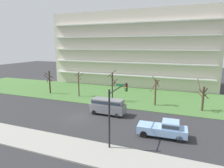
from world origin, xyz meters
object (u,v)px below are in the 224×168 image
at_px(tree_center, 113,86).
at_px(tree_far_right, 203,97).
at_px(tree_far_left, 49,81).
at_px(traffic_signal_mast, 116,103).
at_px(tree_right, 155,91).
at_px(tree_left, 79,83).
at_px(van_gray_center_left, 108,105).
at_px(pickup_blue_near_left, 164,128).

bearing_deg(tree_center, tree_far_right, 0.55).
bearing_deg(tree_far_left, traffic_signal_mast, -35.31).
distance_m(tree_center, tree_right, 7.65).
xyz_separation_m(tree_far_left, tree_right, (22.23, -0.35, -0.05)).
height_order(tree_right, tree_far_right, tree_right).
distance_m(tree_far_left, tree_center, 14.62).
distance_m(tree_left, traffic_signal_mast, 19.86).
relative_size(tree_left, tree_right, 0.97).
relative_size(tree_center, van_gray_center_left, 1.10).
xyz_separation_m(tree_far_right, van_gray_center_left, (-13.14, -6.73, -0.94)).
bearing_deg(pickup_blue_near_left, van_gray_center_left, 149.87).
height_order(tree_center, traffic_signal_mast, traffic_signal_mast).
bearing_deg(tree_far_right, tree_far_left, 178.82).
bearing_deg(tree_far_right, van_gray_center_left, -152.89).
xyz_separation_m(tree_far_left, van_gray_center_left, (16.40, -7.33, -1.25)).
bearing_deg(pickup_blue_near_left, tree_left, 143.55).
xyz_separation_m(tree_right, tree_far_right, (7.30, -0.26, -0.27)).
relative_size(tree_far_left, tree_right, 0.94).
distance_m(tree_right, van_gray_center_left, 9.19).
bearing_deg(tree_right, tree_far_right, -2.07).
bearing_deg(tree_far_right, pickup_blue_near_left, -111.55).
xyz_separation_m(tree_right, traffic_signal_mast, (-1.87, -14.08, 1.59)).
height_order(tree_far_left, van_gray_center_left, tree_far_left).
bearing_deg(tree_far_left, tree_left, 1.60).
height_order(tree_left, tree_center, tree_center).
bearing_deg(van_gray_center_left, tree_far_left, -23.50).
relative_size(tree_left, pickup_blue_near_left, 0.92).
xyz_separation_m(tree_far_left, traffic_signal_mast, (20.36, -14.42, 1.54)).
height_order(tree_far_left, tree_right, tree_right).
distance_m(tree_far_left, tree_left, 7.01).
bearing_deg(van_gray_center_left, tree_far_right, -152.30).
bearing_deg(pickup_blue_near_left, tree_far_right, 65.58).
relative_size(tree_right, tree_far_right, 1.03).
xyz_separation_m(tree_left, traffic_signal_mast, (13.36, -14.62, 1.48)).
bearing_deg(van_gray_center_left, tree_center, -74.15).
distance_m(tree_center, traffic_signal_mast, 14.88).
bearing_deg(tree_right, pickup_blue_near_left, -75.95).
bearing_deg(tree_far_right, tree_center, -179.45).
distance_m(tree_far_left, tree_far_right, 29.54).
relative_size(tree_left, van_gray_center_left, 0.96).
relative_size(pickup_blue_near_left, van_gray_center_left, 1.05).
bearing_deg(tree_left, tree_right, -2.03).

